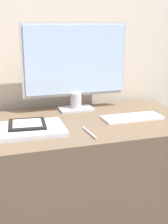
{
  "coord_description": "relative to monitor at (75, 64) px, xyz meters",
  "views": [
    {
      "loc": [
        -0.35,
        -1.11,
        1.15
      ],
      "look_at": [
        0.05,
        0.16,
        0.77
      ],
      "focal_mm": 50.0,
      "sensor_mm": 36.0,
      "label": 1
    }
  ],
  "objects": [
    {
      "name": "keyboard",
      "position": [
        0.21,
        -0.23,
        -0.23
      ],
      "size": [
        0.28,
        0.11,
        0.01
      ],
      "color": "silver",
      "rests_on": "desk"
    },
    {
      "name": "wall_back",
      "position": [
        -0.08,
        0.17,
        0.25
      ],
      "size": [
        3.6,
        0.05,
        2.4
      ],
      "color": "beige",
      "rests_on": "ground_plane"
    },
    {
      "name": "laptop",
      "position": [
        -0.28,
        -0.27,
        -0.23
      ],
      "size": [
        0.3,
        0.23,
        0.02
      ],
      "color": "#BCBCC1",
      "rests_on": "desk"
    },
    {
      "name": "pen",
      "position": [
        -0.05,
        -0.37,
        -0.23
      ],
      "size": [
        0.02,
        0.14,
        0.01
      ],
      "color": "silver",
      "rests_on": "desk"
    },
    {
      "name": "ereader",
      "position": [
        -0.29,
        -0.24,
        -0.21
      ],
      "size": [
        0.17,
        0.17,
        0.01
      ],
      "color": "black",
      "rests_on": "laptop"
    },
    {
      "name": "desk",
      "position": [
        -0.08,
        -0.2,
        -0.59
      ],
      "size": [
        1.16,
        0.58,
        0.71
      ],
      "color": "brown",
      "rests_on": "ground_plane"
    },
    {
      "name": "monitor",
      "position": [
        0.0,
        0.0,
        0.0
      ],
      "size": [
        0.54,
        0.11,
        0.45
      ],
      "color": "#B7B7BC",
      "rests_on": "desk"
    }
  ]
}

